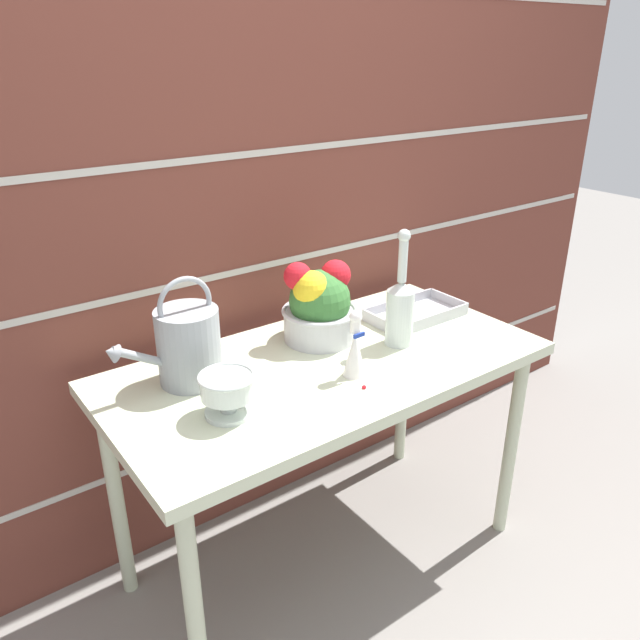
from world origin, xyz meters
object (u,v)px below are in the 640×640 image
Objects in this scene: flower_planter at (319,305)px; figurine_vase at (355,349)px; crystal_pedestal_bowl at (227,390)px; watering_can at (187,344)px; glass_decanter at (400,308)px; wire_tray at (416,314)px.

flower_planter is 0.25m from figurine_vase.
watering_can is at bearing 90.43° from crystal_pedestal_bowl.
figurine_vase is (0.38, -0.03, 0.01)m from crystal_pedestal_bowl.
wire_tray is (0.18, 0.11, -0.11)m from glass_decanter.
watering_can is 2.21× the size of crystal_pedestal_bowl.
glass_decanter is 1.86× the size of figurine_vase.
watering_can is 1.24× the size of flower_planter.
glass_decanter is 0.24m from wire_tray.
watering_can is at bearing 164.97° from glass_decanter.
crystal_pedestal_bowl is 0.49m from flower_planter.
figurine_vase is at bearing -155.93° from wire_tray.
figurine_vase is (0.38, -0.24, -0.03)m from watering_can.
crystal_pedestal_bowl reaches higher than wire_tray.
watering_can is 0.64m from glass_decanter.
crystal_pedestal_bowl is at bearing -153.68° from flower_planter.
glass_decanter is (0.18, -0.17, 0.01)m from flower_planter.
glass_decanter reaches higher than wire_tray.
figurine_vase reaches higher than wire_tray.
crystal_pedestal_bowl is 0.82m from wire_tray.
glass_decanter is 1.10× the size of wire_tray.
crystal_pedestal_bowl is 0.44× the size of wire_tray.
wire_tray is at bearing -8.89° from flower_planter.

